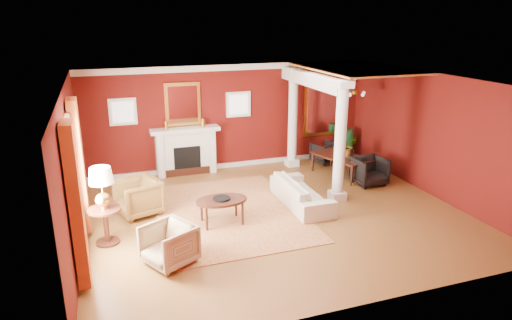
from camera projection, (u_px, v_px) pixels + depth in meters
name	position (u px, v px, depth m)	size (l,w,h in m)	color
ground	(275.00, 214.00, 9.99)	(8.00, 8.00, 0.00)	brown
room_shell	(276.00, 124.00, 9.38)	(8.04, 7.04, 2.92)	#510C0B
fireplace	(186.00, 151.00, 12.38)	(1.85, 0.42, 1.29)	silver
overmantel_mirror	(183.00, 104.00, 12.12)	(0.95, 0.07, 1.15)	#EDBE45
flank_window_left	(123.00, 112.00, 11.68)	(0.70, 0.07, 0.70)	silver
flank_window_right	(238.00, 104.00, 12.64)	(0.70, 0.07, 0.70)	silver
left_window	(77.00, 182.00, 7.80)	(0.21, 2.55, 2.60)	white
column_front	(340.00, 141.00, 10.36)	(0.36, 0.36, 2.80)	silver
column_back	(293.00, 117.00, 12.79)	(0.36, 0.36, 2.80)	silver
header_beam	(311.00, 80.00, 11.44)	(0.30, 3.20, 0.32)	silver
amber_ceiling	(355.00, 68.00, 11.59)	(2.30, 3.40, 0.04)	#D2843E
dining_mirror	(324.00, 107.00, 13.53)	(1.30, 0.07, 1.70)	#EDBE45
chandelier	(354.00, 92.00, 11.83)	(0.60, 0.62, 0.75)	#B68339
crown_trim	(229.00, 67.00, 12.25)	(8.00, 0.08, 0.16)	silver
base_trim	(231.00, 165.00, 13.09)	(8.00, 0.08, 0.12)	silver
rug	(228.00, 212.00, 10.06)	(3.07, 4.09, 0.02)	maroon
sofa	(302.00, 188.00, 10.37)	(2.05, 0.60, 0.80)	beige
armchair_leopard	(138.00, 195.00, 9.85)	(0.85, 0.80, 0.88)	black
armchair_stripe	(169.00, 243.00, 7.88)	(0.78, 0.73, 0.80)	tan
coffee_table	(222.00, 201.00, 9.40)	(1.08, 1.08, 0.54)	black
coffee_book	(221.00, 194.00, 9.37)	(0.16, 0.02, 0.22)	black
side_table	(103.00, 193.00, 8.41)	(0.61, 0.61, 1.52)	black
dining_table	(342.00, 160.00, 12.29)	(1.60, 0.56, 0.89)	black
dining_chair_near	(369.00, 170.00, 11.65)	(0.76, 0.71, 0.78)	black
dining_chair_far	(325.00, 152.00, 13.41)	(0.65, 0.61, 0.67)	black
green_urn	(347.00, 148.00, 13.67)	(0.39, 0.39, 0.94)	#133B1C
potted_plant	(347.00, 136.00, 12.04)	(0.51, 0.57, 0.44)	#26591E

